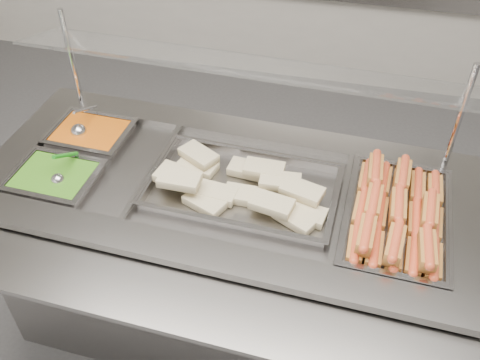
% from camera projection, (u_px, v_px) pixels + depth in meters
% --- Properties ---
extents(steam_counter, '(1.69, 0.80, 0.79)m').
position_uv_depth(steam_counter, '(229.00, 260.00, 2.03)').
color(steam_counter, slate).
rests_on(steam_counter, ground).
extents(tray_rail, '(1.60, 0.39, 0.05)m').
position_uv_depth(tray_rail, '(180.00, 299.00, 1.47)').
color(tray_rail, gray).
rests_on(tray_rail, steam_counter).
extents(sneeze_guard, '(1.47, 0.32, 0.39)m').
position_uv_depth(sneeze_guard, '(243.00, 67.00, 1.69)').
color(sneeze_guard, silver).
rests_on(sneeze_guard, steam_counter).
extents(pan_hotdogs, '(0.32, 0.50, 0.09)m').
position_uv_depth(pan_hotdogs, '(395.00, 223.00, 1.68)').
color(pan_hotdogs, gray).
rests_on(pan_hotdogs, steam_counter).
extents(pan_wraps, '(0.61, 0.38, 0.06)m').
position_uv_depth(pan_wraps, '(243.00, 190.00, 1.77)').
color(pan_wraps, gray).
rests_on(pan_wraps, steam_counter).
extents(pan_beans, '(0.27, 0.22, 0.09)m').
position_uv_depth(pan_beans, '(92.00, 139.00, 2.00)').
color(pan_beans, gray).
rests_on(pan_beans, steam_counter).
extents(pan_peas, '(0.27, 0.22, 0.09)m').
position_uv_depth(pan_peas, '(56.00, 183.00, 1.81)').
color(pan_peas, gray).
rests_on(pan_peas, steam_counter).
extents(hotdogs_in_buns, '(0.28, 0.46, 0.10)m').
position_uv_depth(hotdogs_in_buns, '(397.00, 215.00, 1.64)').
color(hotdogs_in_buns, '#996220').
rests_on(hotdogs_in_buns, pan_hotdogs).
extents(tortilla_wraps, '(0.59, 0.32, 0.08)m').
position_uv_depth(tortilla_wraps, '(236.00, 185.00, 1.74)').
color(tortilla_wraps, '#C5B784').
rests_on(tortilla_wraps, pan_wraps).
extents(ladle, '(0.06, 0.18, 0.12)m').
position_uv_depth(ladle, '(79.00, 130.00, 1.97)').
color(ladle, silver).
rests_on(ladle, pan_beans).
extents(serving_spoon, '(0.05, 0.16, 0.12)m').
position_uv_depth(serving_spoon, '(59.00, 176.00, 1.78)').
color(serving_spoon, silver).
rests_on(serving_spoon, pan_peas).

